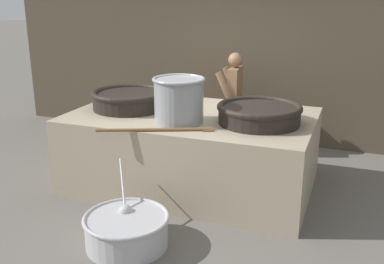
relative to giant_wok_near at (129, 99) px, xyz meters
name	(u,v)px	position (x,y,z in m)	size (l,w,h in m)	color
ground_plane	(192,183)	(0.93, 0.03, -1.16)	(60.00, 60.00, 0.00)	#666059
back_wall	(238,46)	(0.93, 2.36, 0.52)	(8.96, 0.24, 3.37)	#4C4233
hearth_platform	(192,150)	(0.93, 0.03, -0.65)	(3.23, 1.98, 1.02)	tan
giant_wok_near	(129,99)	(0.00, 0.00, 0.00)	(1.05, 1.05, 0.26)	black
giant_wok_far	(259,113)	(1.87, -0.09, -0.01)	(1.06, 1.06, 0.24)	black
stock_pot	(179,99)	(0.92, -0.41, 0.16)	(0.66, 0.66, 0.57)	gray
stirring_paddle	(160,130)	(0.85, -0.84, -0.12)	(1.30, 0.60, 0.04)	brown
cook	(234,100)	(1.10, 1.52, -0.26)	(0.41, 0.62, 1.67)	#8C6647
prep_bowl_vegetables	(127,229)	(0.85, -1.72, -0.97)	(0.92, 1.08, 0.73)	#B7B7BC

